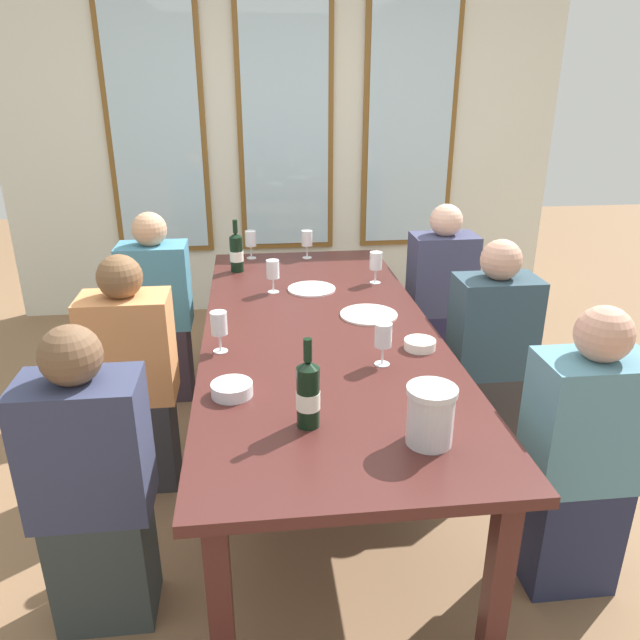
{
  "coord_description": "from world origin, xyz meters",
  "views": [
    {
      "loc": [
        -0.28,
        -2.52,
        1.8
      ],
      "look_at": [
        0.0,
        -0.04,
        0.79
      ],
      "focal_mm": 34.16,
      "sensor_mm": 36.0,
      "label": 1
    }
  ],
  "objects_px": {
    "seated_person_1": "(440,300)",
    "seated_person_4": "(133,381)",
    "wine_glass_4": "(219,324)",
    "wine_glass_2": "(383,336)",
    "white_plate_0": "(312,289)",
    "seated_person_0": "(158,313)",
    "wine_bottle_0": "(308,394)",
    "wine_bottle_1": "(236,252)",
    "seated_person_5": "(490,357)",
    "wine_glass_3": "(376,262)",
    "dining_table": "(319,340)",
    "tasting_bowl_0": "(420,344)",
    "seated_person_2": "(93,490)",
    "white_plate_1": "(369,315)",
    "wine_glass_0": "(273,270)",
    "tasting_bowl_1": "(232,389)",
    "wine_glass_1": "(307,239)",
    "wine_glass_5": "(251,240)",
    "metal_pitcher": "(430,415)",
    "seated_person_3": "(580,461)"
  },
  "relations": [
    {
      "from": "seated_person_1",
      "to": "seated_person_4",
      "type": "height_order",
      "value": "same"
    },
    {
      "from": "wine_glass_4",
      "to": "wine_glass_2",
      "type": "bearing_deg",
      "value": -17.03
    },
    {
      "from": "white_plate_0",
      "to": "seated_person_0",
      "type": "distance_m",
      "value": 0.94
    },
    {
      "from": "wine_bottle_0",
      "to": "seated_person_1",
      "type": "bearing_deg",
      "value": 60.08
    },
    {
      "from": "wine_bottle_1",
      "to": "seated_person_5",
      "type": "height_order",
      "value": "seated_person_5"
    },
    {
      "from": "wine_glass_2",
      "to": "seated_person_5",
      "type": "height_order",
      "value": "seated_person_5"
    },
    {
      "from": "wine_glass_3",
      "to": "seated_person_5",
      "type": "height_order",
      "value": "seated_person_5"
    },
    {
      "from": "seated_person_5",
      "to": "dining_table",
      "type": "bearing_deg",
      "value": -177.4
    },
    {
      "from": "tasting_bowl_0",
      "to": "seated_person_2",
      "type": "distance_m",
      "value": 1.35
    },
    {
      "from": "white_plate_1",
      "to": "seated_person_5",
      "type": "distance_m",
      "value": 0.63
    },
    {
      "from": "white_plate_1",
      "to": "wine_glass_3",
      "type": "bearing_deg",
      "value": 75.17
    },
    {
      "from": "wine_glass_0",
      "to": "wine_glass_3",
      "type": "distance_m",
      "value": 0.57
    },
    {
      "from": "tasting_bowl_1",
      "to": "wine_glass_3",
      "type": "height_order",
      "value": "wine_glass_3"
    },
    {
      "from": "white_plate_0",
      "to": "seated_person_5",
      "type": "relative_size",
      "value": 0.23
    },
    {
      "from": "wine_bottle_1",
      "to": "white_plate_1",
      "type": "bearing_deg",
      "value": -51.32
    },
    {
      "from": "wine_glass_0",
      "to": "wine_glass_1",
      "type": "height_order",
      "value": "same"
    },
    {
      "from": "wine_glass_2",
      "to": "seated_person_1",
      "type": "xyz_separation_m",
      "value": [
        0.64,
        1.27,
        -0.34
      ]
    },
    {
      "from": "wine_glass_4",
      "to": "seated_person_0",
      "type": "relative_size",
      "value": 0.16
    },
    {
      "from": "wine_bottle_1",
      "to": "seated_person_1",
      "type": "bearing_deg",
      "value": -1.68
    },
    {
      "from": "seated_person_0",
      "to": "seated_person_5",
      "type": "height_order",
      "value": "same"
    },
    {
      "from": "wine_bottle_1",
      "to": "wine_glass_5",
      "type": "xyz_separation_m",
      "value": [
        0.08,
        0.26,
        0.0
      ]
    },
    {
      "from": "wine_bottle_1",
      "to": "seated_person_2",
      "type": "height_order",
      "value": "seated_person_2"
    },
    {
      "from": "wine_glass_1",
      "to": "tasting_bowl_0",
      "type": "bearing_deg",
      "value": -76.47
    },
    {
      "from": "tasting_bowl_0",
      "to": "white_plate_0",
      "type": "bearing_deg",
      "value": 115.03
    },
    {
      "from": "white_plate_0",
      "to": "wine_glass_2",
      "type": "height_order",
      "value": "wine_glass_2"
    },
    {
      "from": "tasting_bowl_1",
      "to": "wine_glass_5",
      "type": "bearing_deg",
      "value": 87.25
    },
    {
      "from": "seated_person_1",
      "to": "seated_person_4",
      "type": "xyz_separation_m",
      "value": [
        -1.68,
        -0.88,
        0.0
      ]
    },
    {
      "from": "wine_glass_4",
      "to": "seated_person_2",
      "type": "xyz_separation_m",
      "value": [
        -0.41,
        -0.58,
        -0.34
      ]
    },
    {
      "from": "wine_glass_5",
      "to": "wine_glass_4",
      "type": "bearing_deg",
      "value": -95.77
    },
    {
      "from": "wine_glass_0",
      "to": "wine_glass_5",
      "type": "bearing_deg",
      "value": 99.4
    },
    {
      "from": "metal_pitcher",
      "to": "seated_person_0",
      "type": "height_order",
      "value": "seated_person_0"
    },
    {
      "from": "dining_table",
      "to": "wine_bottle_1",
      "type": "relative_size",
      "value": 8.37
    },
    {
      "from": "tasting_bowl_1",
      "to": "seated_person_5",
      "type": "xyz_separation_m",
      "value": [
        1.22,
        0.63,
        -0.24
      ]
    },
    {
      "from": "wine_glass_5",
      "to": "seated_person_4",
      "type": "relative_size",
      "value": 0.16
    },
    {
      "from": "seated_person_0",
      "to": "seated_person_3",
      "type": "xyz_separation_m",
      "value": [
        1.68,
        -1.65,
        0.0
      ]
    },
    {
      "from": "dining_table",
      "to": "white_plate_0",
      "type": "distance_m",
      "value": 0.52
    },
    {
      "from": "seated_person_0",
      "to": "seated_person_4",
      "type": "relative_size",
      "value": 1.0
    },
    {
      "from": "white_plate_1",
      "to": "wine_glass_5",
      "type": "xyz_separation_m",
      "value": [
        -0.54,
        1.04,
        0.11
      ]
    },
    {
      "from": "wine_glass_5",
      "to": "seated_person_2",
      "type": "height_order",
      "value": "seated_person_2"
    },
    {
      "from": "wine_glass_2",
      "to": "seated_person_5",
      "type": "relative_size",
      "value": 0.16
    },
    {
      "from": "wine_glass_3",
      "to": "seated_person_5",
      "type": "relative_size",
      "value": 0.16
    },
    {
      "from": "dining_table",
      "to": "wine_glass_1",
      "type": "height_order",
      "value": "wine_glass_1"
    },
    {
      "from": "metal_pitcher",
      "to": "tasting_bowl_0",
      "type": "xyz_separation_m",
      "value": [
        0.16,
        0.68,
        -0.08
      ]
    },
    {
      "from": "wine_glass_5",
      "to": "seated_person_0",
      "type": "height_order",
      "value": "seated_person_0"
    },
    {
      "from": "tasting_bowl_0",
      "to": "seated_person_4",
      "type": "relative_size",
      "value": 0.12
    },
    {
      "from": "wine_glass_5",
      "to": "seated_person_3",
      "type": "bearing_deg",
      "value": -60.2
    },
    {
      "from": "wine_glass_3",
      "to": "wine_bottle_1",
      "type": "bearing_deg",
      "value": 158.05
    },
    {
      "from": "wine_glass_1",
      "to": "seated_person_3",
      "type": "bearing_deg",
      "value": -67.95
    },
    {
      "from": "wine_glass_1",
      "to": "seated_person_4",
      "type": "distance_m",
      "value": 1.49
    },
    {
      "from": "seated_person_0",
      "to": "dining_table",
      "type": "bearing_deg",
      "value": -44.56
    }
  ]
}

